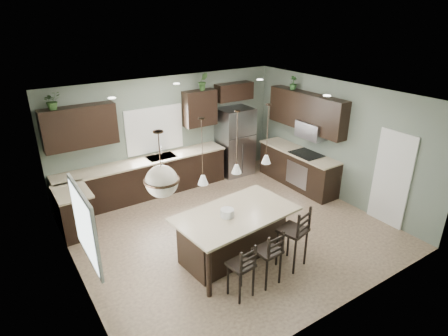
% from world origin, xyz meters
% --- Properties ---
extents(ground, '(6.00, 6.00, 0.00)m').
position_xyz_m(ground, '(0.00, 0.00, 0.00)').
color(ground, '#9E8466').
rests_on(ground, ground).
extents(pantry_door, '(0.04, 0.82, 2.04)m').
position_xyz_m(pantry_door, '(2.98, -1.55, 1.02)').
color(pantry_door, white).
rests_on(pantry_door, ground).
extents(window_back, '(1.35, 0.02, 1.00)m').
position_xyz_m(window_back, '(-0.40, 2.73, 1.55)').
color(window_back, white).
rests_on(window_back, room_shell).
extents(window_left, '(0.02, 1.10, 1.00)m').
position_xyz_m(window_left, '(-2.98, -0.80, 1.55)').
color(window_left, white).
rests_on(window_left, room_shell).
extents(left_return_cabs, '(0.60, 0.90, 0.90)m').
position_xyz_m(left_return_cabs, '(-2.70, 1.70, 0.45)').
color(left_return_cabs, black).
rests_on(left_return_cabs, ground).
extents(left_return_countertop, '(0.66, 0.96, 0.04)m').
position_xyz_m(left_return_countertop, '(-2.68, 1.70, 0.92)').
color(left_return_countertop, '#C5B995').
rests_on(left_return_countertop, left_return_cabs).
extents(back_lower_cabs, '(4.20, 0.60, 0.90)m').
position_xyz_m(back_lower_cabs, '(-0.85, 2.45, 0.45)').
color(back_lower_cabs, black).
rests_on(back_lower_cabs, ground).
extents(back_countertop, '(4.20, 0.66, 0.04)m').
position_xyz_m(back_countertop, '(-0.85, 2.43, 0.92)').
color(back_countertop, '#C5B995').
rests_on(back_countertop, back_lower_cabs).
extents(sink_inset, '(0.70, 0.45, 0.01)m').
position_xyz_m(sink_inset, '(-0.40, 2.43, 0.94)').
color(sink_inset, gray).
rests_on(sink_inset, back_countertop).
extents(faucet, '(0.02, 0.02, 0.28)m').
position_xyz_m(faucet, '(-0.40, 2.40, 1.08)').
color(faucet, silver).
rests_on(faucet, back_countertop).
extents(back_upper_left, '(1.55, 0.34, 0.90)m').
position_xyz_m(back_upper_left, '(-2.15, 2.58, 1.95)').
color(back_upper_left, black).
rests_on(back_upper_left, room_shell).
extents(back_upper_right, '(0.85, 0.34, 0.90)m').
position_xyz_m(back_upper_right, '(0.80, 2.58, 1.95)').
color(back_upper_right, black).
rests_on(back_upper_right, room_shell).
extents(fridge_header, '(1.05, 0.34, 0.45)m').
position_xyz_m(fridge_header, '(1.85, 2.58, 2.25)').
color(fridge_header, black).
rests_on(fridge_header, room_shell).
extents(right_lower_cabs, '(0.60, 2.35, 0.90)m').
position_xyz_m(right_lower_cabs, '(2.70, 0.87, 0.45)').
color(right_lower_cabs, black).
rests_on(right_lower_cabs, ground).
extents(right_countertop, '(0.66, 2.35, 0.04)m').
position_xyz_m(right_countertop, '(2.68, 0.87, 0.92)').
color(right_countertop, '#C5B995').
rests_on(right_countertop, right_lower_cabs).
extents(cooktop, '(0.58, 0.75, 0.02)m').
position_xyz_m(cooktop, '(2.68, 0.60, 0.94)').
color(cooktop, black).
rests_on(cooktop, right_countertop).
extents(wall_oven_front, '(0.01, 0.72, 0.60)m').
position_xyz_m(wall_oven_front, '(2.40, 0.60, 0.45)').
color(wall_oven_front, gray).
rests_on(wall_oven_front, right_lower_cabs).
extents(right_upper_cabs, '(0.34, 2.35, 0.90)m').
position_xyz_m(right_upper_cabs, '(2.83, 0.87, 1.95)').
color(right_upper_cabs, black).
rests_on(right_upper_cabs, room_shell).
extents(microwave, '(0.40, 0.75, 0.40)m').
position_xyz_m(microwave, '(2.78, 0.60, 1.55)').
color(microwave, gray).
rests_on(microwave, right_upper_cabs).
extents(refrigerator, '(0.90, 0.74, 1.85)m').
position_xyz_m(refrigerator, '(1.77, 2.40, 0.93)').
color(refrigerator, '#94939B').
rests_on(refrigerator, ground).
extents(kitchen_island, '(2.27, 1.43, 0.92)m').
position_xyz_m(kitchen_island, '(-0.42, -0.78, 0.46)').
color(kitchen_island, black).
rests_on(kitchen_island, ground).
extents(serving_dish, '(0.24, 0.24, 0.14)m').
position_xyz_m(serving_dish, '(-0.62, -0.80, 0.99)').
color(serving_dish, silver).
rests_on(serving_dish, kitchen_island).
extents(bar_stool_left, '(0.40, 0.40, 0.99)m').
position_xyz_m(bar_stool_left, '(-0.95, -1.68, 0.49)').
color(bar_stool_left, black).
rests_on(bar_stool_left, ground).
extents(bar_stool_center, '(0.41, 0.41, 1.04)m').
position_xyz_m(bar_stool_center, '(-0.40, -1.66, 0.52)').
color(bar_stool_center, black).
rests_on(bar_stool_center, ground).
extents(bar_stool_right, '(0.54, 0.54, 1.20)m').
position_xyz_m(bar_stool_right, '(0.26, -1.54, 0.60)').
color(bar_stool_right, black).
rests_on(bar_stool_right, ground).
extents(pendant_left, '(0.17, 0.17, 1.10)m').
position_xyz_m(pendant_left, '(-1.12, -0.84, 2.25)').
color(pendant_left, white).
rests_on(pendant_left, room_shell).
extents(pendant_center, '(0.17, 0.17, 1.10)m').
position_xyz_m(pendant_center, '(-0.42, -0.78, 2.25)').
color(pendant_center, silver).
rests_on(pendant_center, room_shell).
extents(pendant_right, '(0.17, 0.17, 1.10)m').
position_xyz_m(pendant_right, '(0.28, -0.71, 2.25)').
color(pendant_right, silver).
rests_on(pendant_right, room_shell).
extents(chandelier, '(0.51, 0.51, 0.98)m').
position_xyz_m(chandelier, '(-1.92, -1.08, 2.31)').
color(chandelier, beige).
rests_on(chandelier, room_shell).
extents(plant_back_left, '(0.39, 0.36, 0.36)m').
position_xyz_m(plant_back_left, '(-2.60, 2.55, 2.58)').
color(plant_back_left, '#2E5023').
rests_on(plant_back_left, back_upper_left).
extents(plant_back_right, '(0.29, 0.26, 0.44)m').
position_xyz_m(plant_back_right, '(0.90, 2.55, 2.62)').
color(plant_back_right, '#325927').
rests_on(plant_back_right, back_upper_right).
extents(plant_right_wall, '(0.21, 0.21, 0.34)m').
position_xyz_m(plant_right_wall, '(2.80, 1.37, 2.57)').
color(plant_right_wall, '#264F22').
rests_on(plant_right_wall, right_upper_cabs).
extents(room_shell, '(6.00, 6.00, 6.00)m').
position_xyz_m(room_shell, '(0.00, 0.00, 1.70)').
color(room_shell, slate).
rests_on(room_shell, ground).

